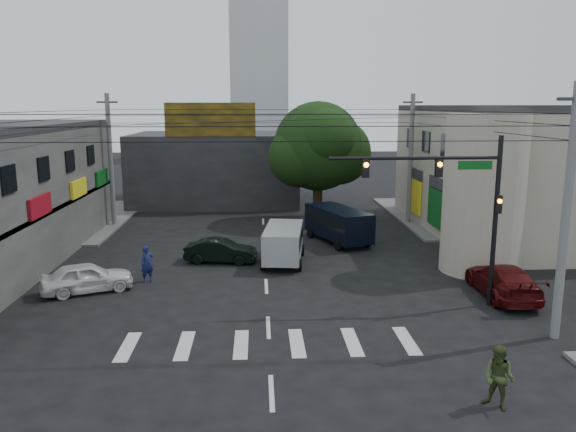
{
  "coord_description": "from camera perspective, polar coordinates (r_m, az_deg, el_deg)",
  "views": [
    {
      "loc": [
        -0.33,
        -23.33,
        8.39
      ],
      "look_at": [
        1.13,
        4.0,
        2.98
      ],
      "focal_mm": 35.0,
      "sensor_mm": 36.0,
      "label": 1
    }
  ],
  "objects": [
    {
      "name": "sidewalk_far_left",
      "position": [
        45.71,
        -25.75,
        -0.42
      ],
      "size": [
        16.0,
        16.0,
        0.15
      ],
      "primitive_type": "cube",
      "color": "#514F4C",
      "rests_on": "ground"
    },
    {
      "name": "street_tree",
      "position": [
        40.66,
        3.08,
        7.05
      ],
      "size": [
        6.4,
        6.4,
        8.7
      ],
      "color": "black",
      "rests_on": "ground"
    },
    {
      "name": "utility_pole_far_right",
      "position": [
        40.97,
        12.34,
        5.62
      ],
      "size": [
        0.32,
        0.32,
        9.2
      ],
      "primitive_type": "cylinder",
      "color": "#59595B",
      "rests_on": "ground"
    },
    {
      "name": "traffic_officer",
      "position": [
        27.9,
        -14.1,
        -4.76
      ],
      "size": [
        1.04,
        1.02,
        1.78
      ],
      "primitive_type": "imported",
      "rotation": [
        0.0,
        0.0,
        0.58
      ],
      "color": "#151B4C",
      "rests_on": "ground"
    },
    {
      "name": "utility_pole_far_left",
      "position": [
        40.8,
        -17.57,
        5.33
      ],
      "size": [
        0.32,
        0.32,
        9.2
      ],
      "primitive_type": "cylinder",
      "color": "#59595B",
      "rests_on": "ground"
    },
    {
      "name": "navy_van",
      "position": [
        34.9,
        5.12,
        -0.98
      ],
      "size": [
        6.67,
        5.59,
        2.13
      ],
      "primitive_type": null,
      "rotation": [
        0.0,
        0.0,
        1.94
      ],
      "color": "black",
      "rests_on": "ground"
    },
    {
      "name": "maroon_sedan",
      "position": [
        26.87,
        20.97,
        -6.15
      ],
      "size": [
        2.37,
        5.16,
        1.46
      ],
      "primitive_type": "imported",
      "rotation": [
        0.0,
        0.0,
        3.11
      ],
      "color": "#43090A",
      "rests_on": "ground"
    },
    {
      "name": "pedestrian_olive",
      "position": [
        17.33,
        20.65,
        -15.12
      ],
      "size": [
        1.59,
        1.59,
        1.84
      ],
      "primitive_type": "imported",
      "rotation": [
        0.0,
        0.0,
        -0.81
      ],
      "color": "#35441F",
      "rests_on": "ground"
    },
    {
      "name": "corner_column",
      "position": [
        29.91,
        19.25,
        2.11
      ],
      "size": [
        4.0,
        4.0,
        8.0
      ],
      "primitive_type": "cylinder",
      "color": "gray",
      "rests_on": "ground"
    },
    {
      "name": "ground",
      "position": [
        24.79,
        -2.15,
        -8.61
      ],
      "size": [
        160.0,
        160.0,
        0.0
      ],
      "primitive_type": "plane",
      "color": "black",
      "rests_on": "ground"
    },
    {
      "name": "white_compact",
      "position": [
        27.29,
        -19.76,
        -5.89
      ],
      "size": [
        4.5,
        5.2,
        1.38
      ],
      "primitive_type": "imported",
      "rotation": [
        0.0,
        0.0,
        1.97
      ],
      "color": "silver",
      "rests_on": "ground"
    },
    {
      "name": "silver_minivan",
      "position": [
        30.34,
        -0.47,
        -2.96
      ],
      "size": [
        5.0,
        3.0,
        1.96
      ],
      "primitive_type": null,
      "rotation": [
        0.0,
        0.0,
        1.45
      ],
      "color": "#B0B3B8",
      "rests_on": "ground"
    },
    {
      "name": "dark_sedan",
      "position": [
        30.69,
        -6.83,
        -3.53
      ],
      "size": [
        2.45,
        4.25,
        1.27
      ],
      "primitive_type": "imported",
      "rotation": [
        0.0,
        0.0,
        1.43
      ],
      "color": "black",
      "rests_on": "ground"
    },
    {
      "name": "building_far",
      "position": [
        49.75,
        -7.31,
        4.88
      ],
      "size": [
        14.0,
        10.0,
        6.0
      ],
      "primitive_type": "cube",
      "color": "#232326",
      "rests_on": "ground"
    },
    {
      "name": "utility_pole_near_right",
      "position": [
        22.05,
        26.41,
        0.1
      ],
      "size": [
        0.32,
        0.32,
        9.2
      ],
      "primitive_type": "cylinder",
      "color": "#59595B",
      "rests_on": "ground"
    },
    {
      "name": "tower_distant",
      "position": [
        94.31,
        -3.01,
        19.47
      ],
      "size": [
        9.0,
        9.0,
        44.0
      ],
      "primitive_type": "cube",
      "color": "silver",
      "rests_on": "ground"
    },
    {
      "name": "billboard",
      "position": [
        44.59,
        -7.9,
        9.68
      ],
      "size": [
        7.0,
        0.3,
        2.6
      ],
      "primitive_type": "cube",
      "color": "olive",
      "rests_on": "building_far"
    },
    {
      "name": "sidewalk_far_right",
      "position": [
        45.97,
        20.49,
        0.05
      ],
      "size": [
        16.0,
        16.0,
        0.15
      ],
      "primitive_type": "cube",
      "color": "#514F4C",
      "rests_on": "ground"
    },
    {
      "name": "traffic_gantry",
      "position": [
        24.03,
        16.82,
        2.18
      ],
      "size": [
        7.1,
        0.35,
        7.2
      ],
      "color": "black",
      "rests_on": "ground"
    },
    {
      "name": "building_right",
      "position": [
        40.92,
        23.63,
        4.09
      ],
      "size": [
        14.0,
        18.0,
        8.0
      ],
      "primitive_type": "cube",
      "color": "gray",
      "rests_on": "ground"
    }
  ]
}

